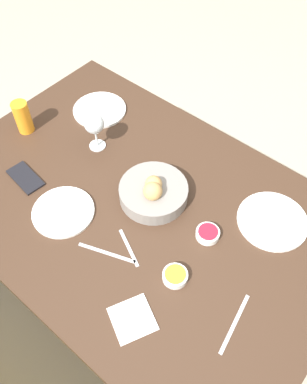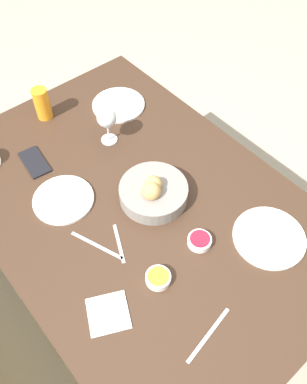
% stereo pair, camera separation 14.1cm
% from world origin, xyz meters
% --- Properties ---
extents(ground_plane, '(10.00, 10.00, 0.00)m').
position_xyz_m(ground_plane, '(0.00, 0.00, 0.00)').
color(ground_plane, '#A89E89').
extents(dining_table, '(1.44, 0.97, 0.78)m').
position_xyz_m(dining_table, '(0.00, 0.00, 0.68)').
color(dining_table, '#3D281C').
rests_on(dining_table, ground_plane).
extents(bread_basket, '(0.24, 0.24, 0.11)m').
position_xyz_m(bread_basket, '(-0.03, -0.06, 0.81)').
color(bread_basket, gray).
rests_on(bread_basket, dining_table).
extents(plate_near_left, '(0.24, 0.24, 0.01)m').
position_xyz_m(plate_near_left, '(-0.40, -0.24, 0.78)').
color(plate_near_left, white).
rests_on(plate_near_left, dining_table).
extents(plate_near_right, '(0.22, 0.22, 0.01)m').
position_xyz_m(plate_near_right, '(0.44, -0.26, 0.78)').
color(plate_near_right, white).
rests_on(plate_near_right, dining_table).
extents(plate_far_center, '(0.21, 0.21, 0.01)m').
position_xyz_m(plate_far_center, '(0.17, 0.19, 0.78)').
color(plate_far_center, white).
rests_on(plate_far_center, dining_table).
extents(juice_glass, '(0.06, 0.06, 0.13)m').
position_xyz_m(juice_glass, '(0.58, 0.01, 0.85)').
color(juice_glass, orange).
rests_on(juice_glass, dining_table).
extents(wine_glass, '(0.08, 0.08, 0.16)m').
position_xyz_m(wine_glass, '(0.30, -0.11, 0.89)').
color(wine_glass, silver).
rests_on(wine_glass, dining_table).
extents(jam_bowl_berry, '(0.08, 0.08, 0.03)m').
position_xyz_m(jam_bowl_berry, '(-0.27, -0.05, 0.79)').
color(jam_bowl_berry, white).
rests_on(jam_bowl_berry, dining_table).
extents(jam_bowl_honey, '(0.08, 0.08, 0.03)m').
position_xyz_m(jam_bowl_honey, '(-0.28, 0.14, 0.79)').
color(jam_bowl_honey, white).
rests_on(jam_bowl_honey, dining_table).
extents(fork_silver, '(0.04, 0.20, 0.00)m').
position_xyz_m(fork_silver, '(-0.50, 0.14, 0.78)').
color(fork_silver, '#B7B7BC').
rests_on(fork_silver, dining_table).
extents(knife_silver, '(0.19, 0.08, 0.00)m').
position_xyz_m(knife_silver, '(-0.06, 0.21, 0.78)').
color(knife_silver, '#B7B7BC').
rests_on(knife_silver, dining_table).
extents(spoon_coffee, '(0.14, 0.07, 0.00)m').
position_xyz_m(spoon_coffee, '(-0.10, 0.15, 0.78)').
color(spoon_coffee, '#B7B7BC').
rests_on(spoon_coffee, dining_table).
extents(napkin, '(0.16, 0.16, 0.00)m').
position_xyz_m(napkin, '(-0.26, 0.32, 0.78)').
color(napkin, white).
rests_on(napkin, dining_table).
extents(cell_phone, '(0.16, 0.09, 0.01)m').
position_xyz_m(cell_phone, '(0.38, 0.18, 0.78)').
color(cell_phone, black).
rests_on(cell_phone, dining_table).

